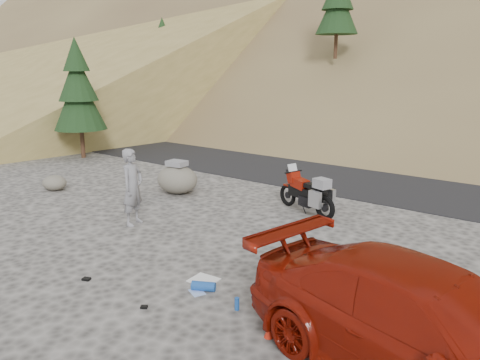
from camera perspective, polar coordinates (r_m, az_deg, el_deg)
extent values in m
plane|color=#403E3B|center=(10.41, -4.64, -8.18)|extent=(140.00, 140.00, 0.00)
cube|color=black|center=(17.81, 15.21, 0.70)|extent=(120.00, 7.00, 0.05)
cube|color=olive|center=(45.53, -16.02, 10.91)|extent=(45.29, 46.00, 24.26)
cylinder|color=#392414|center=(23.61, 11.60, 15.99)|extent=(0.17, 0.17, 1.40)
cone|color=black|center=(23.72, 11.79, 19.71)|extent=(2.00, 2.00, 2.25)
cylinder|color=#392414|center=(33.70, -9.28, 13.09)|extent=(0.15, 0.15, 1.26)
cone|color=black|center=(33.72, -9.37, 15.45)|extent=(1.80, 1.80, 2.03)
cone|color=black|center=(33.75, -9.42, 16.75)|extent=(1.35, 1.35, 1.58)
cone|color=black|center=(33.80, -9.48, 18.05)|extent=(0.90, 0.90, 1.13)
cylinder|color=#392414|center=(21.26, -18.68, 4.65)|extent=(0.18, 0.18, 1.54)
cone|color=black|center=(21.08, -19.03, 9.21)|extent=(2.20, 2.20, 2.47)
cone|color=black|center=(21.03, -19.24, 11.75)|extent=(1.65, 1.65, 1.93)
cone|color=black|center=(21.03, -19.44, 14.30)|extent=(1.10, 1.10, 1.39)
torus|color=black|center=(13.31, 5.85, -1.84)|extent=(0.64, 0.30, 0.63)
cylinder|color=black|center=(13.31, 5.85, -1.84)|extent=(0.20, 0.11, 0.19)
torus|color=black|center=(12.27, 10.31, -3.36)|extent=(0.68, 0.33, 0.67)
cylinder|color=black|center=(12.27, 10.31, -3.36)|extent=(0.22, 0.14, 0.21)
cylinder|color=black|center=(13.16, 6.10, -0.43)|extent=(0.36, 0.16, 0.77)
cylinder|color=black|center=(12.98, 6.52, 1.00)|extent=(0.22, 0.58, 0.04)
cube|color=black|center=(12.74, 7.95, -1.64)|extent=(1.16, 0.57, 0.29)
cube|color=black|center=(12.72, 8.21, -2.56)|extent=(0.50, 0.40, 0.27)
cube|color=maroon|center=(12.84, 7.32, -0.40)|extent=(0.56, 0.43, 0.30)
cube|color=maroon|center=(13.00, 6.59, 0.32)|extent=(0.37, 0.40, 0.34)
cube|color=silver|center=(12.99, 6.42, 1.44)|extent=(0.19, 0.31, 0.24)
cube|color=black|center=(12.50, 8.72, -0.74)|extent=(0.56, 0.36, 0.11)
cube|color=black|center=(12.26, 9.87, -1.26)|extent=(0.37, 0.27, 0.10)
cube|color=silver|center=(12.12, 9.11, -2.34)|extent=(0.40, 0.23, 0.43)
cube|color=silver|center=(12.46, 10.78, -1.97)|extent=(0.40, 0.23, 0.43)
cube|color=gray|center=(12.20, 9.97, -0.41)|extent=(0.48, 0.43, 0.25)
cube|color=maroon|center=(13.24, 5.88, -0.64)|extent=(0.31, 0.20, 0.04)
cylinder|color=black|center=(12.62, 7.75, -3.45)|extent=(0.08, 0.20, 0.35)
cylinder|color=silver|center=(12.29, 9.26, -2.96)|extent=(0.44, 0.22, 0.12)
imported|color=gray|center=(12.13, -12.70, -5.24)|extent=(0.62, 0.79, 1.92)
ellipsoid|color=#555149|center=(14.67, -7.65, 0.06)|extent=(1.43, 1.25, 0.87)
cube|color=gray|center=(14.55, -7.71, 2.07)|extent=(0.70, 0.57, 0.18)
ellipsoid|color=#555149|center=(16.07, -21.68, -0.32)|extent=(0.95, 0.89, 0.48)
cube|color=white|center=(8.91, -4.44, -12.06)|extent=(0.53, 0.48, 0.02)
cylinder|color=#1A4CA0|center=(8.51, -4.48, -12.78)|extent=(0.45, 0.34, 0.17)
cylinder|color=#1A4CA0|center=(7.88, -0.37, -14.86)|extent=(0.10, 0.10, 0.21)
cone|color=red|center=(7.22, 3.54, -17.95)|extent=(0.17, 0.17, 0.19)
cube|color=black|center=(9.34, -18.22, -11.39)|extent=(0.17, 0.15, 0.04)
cube|color=black|center=(8.13, -11.62, -14.92)|extent=(0.14, 0.14, 0.04)
cube|color=#96B3E8|center=(8.50, -5.26, -13.45)|extent=(0.37, 0.33, 0.01)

